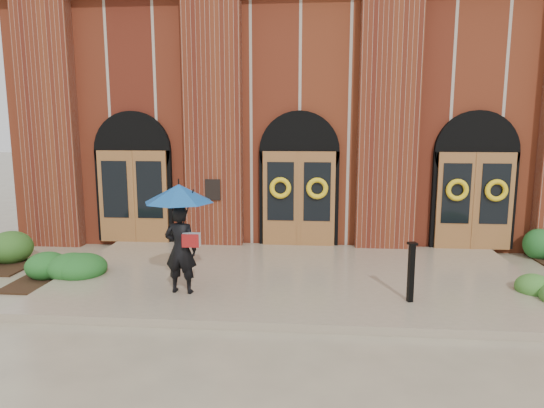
# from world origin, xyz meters

# --- Properties ---
(ground) EXTENTS (90.00, 90.00, 0.00)m
(ground) POSITION_xyz_m (0.00, 0.00, 0.00)
(ground) COLOR gray
(ground) RESTS_ON ground
(landing) EXTENTS (10.00, 5.30, 0.15)m
(landing) POSITION_xyz_m (0.00, 0.15, 0.07)
(landing) COLOR gray
(landing) RESTS_ON ground
(church_building) EXTENTS (16.20, 12.53, 7.00)m
(church_building) POSITION_xyz_m (0.00, 8.78, 3.50)
(church_building) COLOR #612814
(church_building) RESTS_ON ground
(man_with_umbrella) EXTENTS (1.42, 1.42, 2.10)m
(man_with_umbrella) POSITION_xyz_m (-2.11, -1.18, 1.62)
(man_with_umbrella) COLOR black
(man_with_umbrella) RESTS_ON landing
(metal_post) EXTENTS (0.18, 0.18, 1.11)m
(metal_post) POSITION_xyz_m (2.17, -1.31, 0.73)
(metal_post) COLOR black
(metal_post) RESTS_ON landing
(hedge_front_left) EXTENTS (1.59, 1.36, 0.56)m
(hedge_front_left) POSITION_xyz_m (-5.10, -0.43, 0.28)
(hedge_front_left) COLOR #1C521C
(hedge_front_left) RESTS_ON ground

